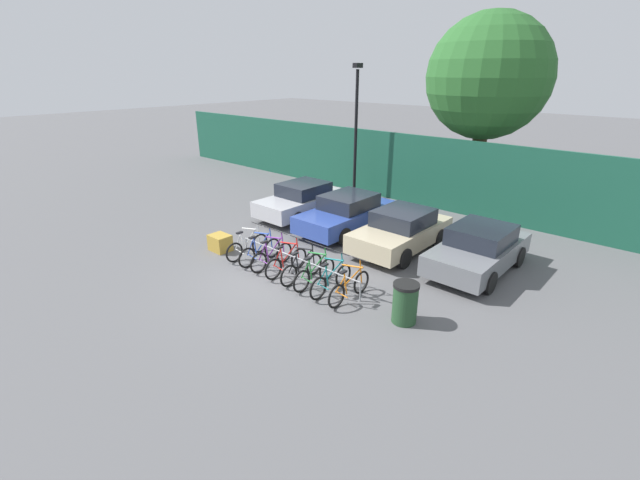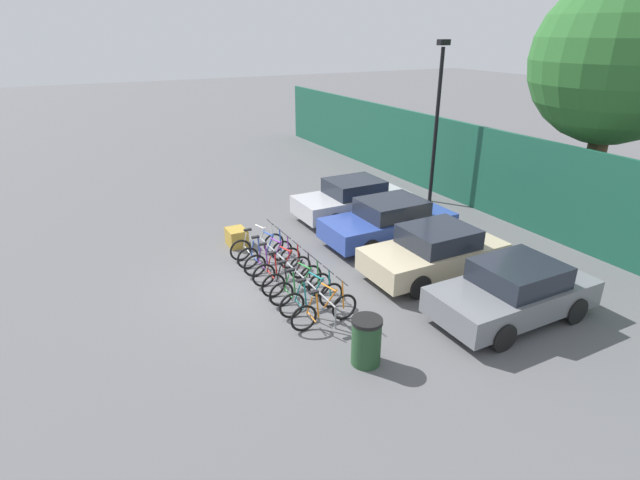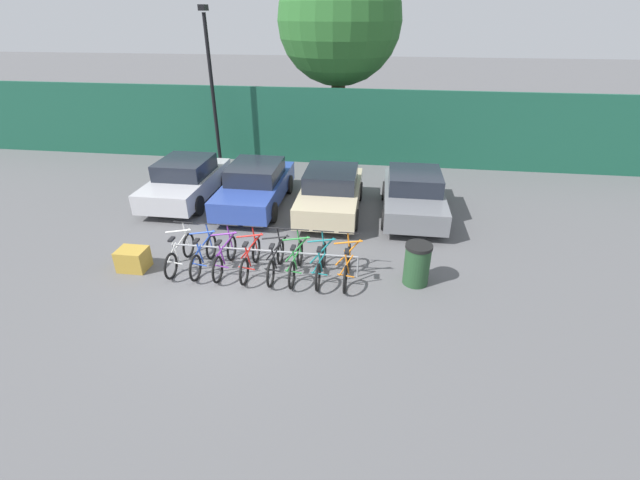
# 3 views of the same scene
# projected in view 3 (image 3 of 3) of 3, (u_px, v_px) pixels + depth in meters

# --- Properties ---
(ground_plane) EXTENTS (120.00, 120.00, 0.00)m
(ground_plane) POSITION_uv_depth(u_px,v_px,m) (243.00, 283.00, 10.23)
(ground_plane) COLOR #59595B
(hoarding_wall) EXTENTS (36.00, 0.16, 3.07)m
(hoarding_wall) POSITION_uv_depth(u_px,v_px,m) (307.00, 126.00, 17.81)
(hoarding_wall) COLOR #19513D
(hoarding_wall) RESTS_ON ground
(bike_rack) EXTENTS (4.76, 0.04, 0.57)m
(bike_rack) POSITION_uv_depth(u_px,v_px,m) (263.00, 252.00, 10.54)
(bike_rack) COLOR gray
(bike_rack) RESTS_ON ground
(bicycle_white) EXTENTS (0.68, 1.71, 1.05)m
(bicycle_white) POSITION_uv_depth(u_px,v_px,m) (180.00, 254.00, 10.73)
(bicycle_white) COLOR black
(bicycle_white) RESTS_ON ground
(bicycle_blue) EXTENTS (0.68, 1.71, 1.05)m
(bicycle_blue) POSITION_uv_depth(u_px,v_px,m) (203.00, 255.00, 10.65)
(bicycle_blue) COLOR black
(bicycle_blue) RESTS_ON ground
(bicycle_purple) EXTENTS (0.68, 1.71, 1.05)m
(bicycle_purple) POSITION_uv_depth(u_px,v_px,m) (225.00, 257.00, 10.59)
(bicycle_purple) COLOR black
(bicycle_purple) RESTS_ON ground
(bicycle_red) EXTENTS (0.68, 1.71, 1.05)m
(bicycle_red) POSITION_uv_depth(u_px,v_px,m) (250.00, 259.00, 10.51)
(bicycle_red) COLOR black
(bicycle_red) RESTS_ON ground
(bicycle_black) EXTENTS (0.68, 1.71, 1.05)m
(bicycle_black) POSITION_uv_depth(u_px,v_px,m) (276.00, 261.00, 10.43)
(bicycle_black) COLOR black
(bicycle_black) RESTS_ON ground
(bicycle_green) EXTENTS (0.68, 1.71, 1.05)m
(bicycle_green) POSITION_uv_depth(u_px,v_px,m) (296.00, 262.00, 10.37)
(bicycle_green) COLOR black
(bicycle_green) RESTS_ON ground
(bicycle_teal) EXTENTS (0.68, 1.71, 1.05)m
(bicycle_teal) POSITION_uv_depth(u_px,v_px,m) (321.00, 264.00, 10.29)
(bicycle_teal) COLOR black
(bicycle_teal) RESTS_ON ground
(bicycle_orange) EXTENTS (0.68, 1.71, 1.05)m
(bicycle_orange) POSITION_uv_depth(u_px,v_px,m) (347.00, 266.00, 10.21)
(bicycle_orange) COLOR black
(bicycle_orange) RESTS_ON ground
(car_silver) EXTENTS (1.91, 4.03, 1.40)m
(car_silver) POSITION_uv_depth(u_px,v_px,m) (186.00, 180.00, 14.50)
(car_silver) COLOR #B7B7BC
(car_silver) RESTS_ON ground
(car_blue) EXTENTS (1.91, 4.20, 1.40)m
(car_blue) POSITION_uv_depth(u_px,v_px,m) (256.00, 185.00, 14.09)
(car_blue) COLOR #2D479E
(car_blue) RESTS_ON ground
(car_beige) EXTENTS (1.91, 3.93, 1.40)m
(car_beige) POSITION_uv_depth(u_px,v_px,m) (331.00, 192.00, 13.56)
(car_beige) COLOR #C1B28E
(car_beige) RESTS_ON ground
(car_grey) EXTENTS (1.91, 3.97, 1.40)m
(car_grey) POSITION_uv_depth(u_px,v_px,m) (413.00, 194.00, 13.39)
(car_grey) COLOR slate
(car_grey) RESTS_ON ground
(lamp_post) EXTENTS (0.24, 0.44, 5.98)m
(lamp_post) POSITION_uv_depth(u_px,v_px,m) (212.00, 82.00, 16.51)
(lamp_post) COLOR black
(lamp_post) RESTS_ON ground
(trash_bin) EXTENTS (0.63, 0.63, 1.03)m
(trash_bin) POSITION_uv_depth(u_px,v_px,m) (417.00, 264.00, 10.02)
(trash_bin) COLOR #234728
(trash_bin) RESTS_ON ground
(cargo_crate) EXTENTS (0.70, 0.56, 0.55)m
(cargo_crate) POSITION_uv_depth(u_px,v_px,m) (133.00, 259.00, 10.69)
(cargo_crate) COLOR #B28C33
(cargo_crate) RESTS_ON ground
(tree_behind_hoarding) EXTENTS (5.07, 5.07, 7.96)m
(tree_behind_hoarding) POSITION_uv_depth(u_px,v_px,m) (340.00, 21.00, 17.42)
(tree_behind_hoarding) COLOR brown
(tree_behind_hoarding) RESTS_ON ground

